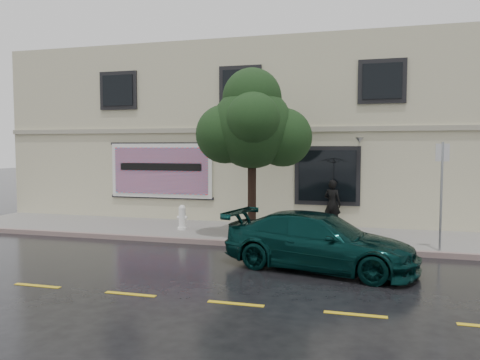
% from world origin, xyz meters
% --- Properties ---
extents(ground, '(90.00, 90.00, 0.00)m').
position_xyz_m(ground, '(0.00, 0.00, 0.00)').
color(ground, black).
rests_on(ground, ground).
extents(sidewalk, '(20.00, 3.50, 0.15)m').
position_xyz_m(sidewalk, '(0.00, 3.25, 0.07)').
color(sidewalk, gray).
rests_on(sidewalk, ground).
extents(curb, '(20.00, 0.18, 0.16)m').
position_xyz_m(curb, '(0.00, 1.50, 0.07)').
color(curb, gray).
rests_on(curb, ground).
extents(road_marking, '(19.00, 0.12, 0.01)m').
position_xyz_m(road_marking, '(0.00, -3.50, 0.01)').
color(road_marking, gold).
rests_on(road_marking, ground).
extents(building, '(20.00, 8.12, 7.00)m').
position_xyz_m(building, '(0.00, 9.00, 3.50)').
color(building, beige).
rests_on(building, ground).
extents(billboard, '(4.30, 0.16, 2.20)m').
position_xyz_m(billboard, '(-3.20, 4.92, 2.05)').
color(billboard, white).
rests_on(billboard, ground).
extents(car, '(5.01, 3.04, 1.36)m').
position_xyz_m(car, '(3.47, -0.50, 0.68)').
color(car, black).
rests_on(car, ground).
extents(pedestrian, '(0.72, 0.60, 1.69)m').
position_xyz_m(pedestrian, '(3.42, 4.60, 0.99)').
color(pedestrian, black).
rests_on(pedestrian, sidewalk).
extents(umbrella, '(1.29, 1.29, 0.78)m').
position_xyz_m(umbrella, '(3.42, 4.60, 2.23)').
color(umbrella, black).
rests_on(umbrella, pedestrian).
extents(street_tree, '(2.52, 2.52, 4.68)m').
position_xyz_m(street_tree, '(1.12, 2.20, 3.54)').
color(street_tree, black).
rests_on(street_tree, sidewalk).
extents(fire_hydrant, '(0.35, 0.33, 0.85)m').
position_xyz_m(fire_hydrant, '(-1.50, 2.93, 0.56)').
color(fire_hydrant, white).
rests_on(fire_hydrant, sidewalk).
extents(sign_pole, '(0.36, 0.09, 2.95)m').
position_xyz_m(sign_pole, '(6.50, 1.70, 1.89)').
color(sign_pole, gray).
rests_on(sign_pole, sidewalk).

